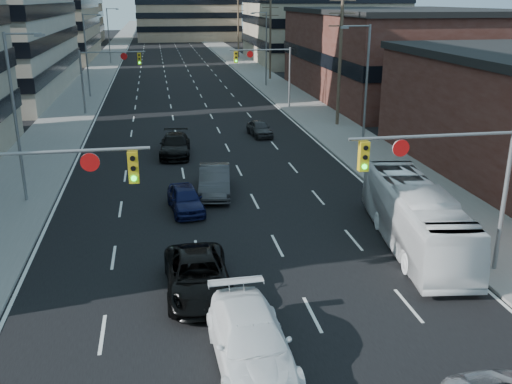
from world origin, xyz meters
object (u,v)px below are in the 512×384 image
Objects in this scene: white_van at (251,341)px; transit_bus at (415,216)px; black_pickup at (198,276)px; sedan_blue at (185,199)px.

white_van is 0.54× the size of transit_bus.
sedan_blue is at bearing 89.32° from black_pickup.
black_pickup is 8.92m from sedan_blue.
black_pickup is 1.31× the size of sedan_blue.
white_van reaches higher than black_pickup.
transit_bus reaches higher than black_pickup.
white_van is 11.33m from transit_bus.
black_pickup is 0.51× the size of transit_bus.
black_pickup is 4.83m from white_van.
black_pickup is 0.94× the size of white_van.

